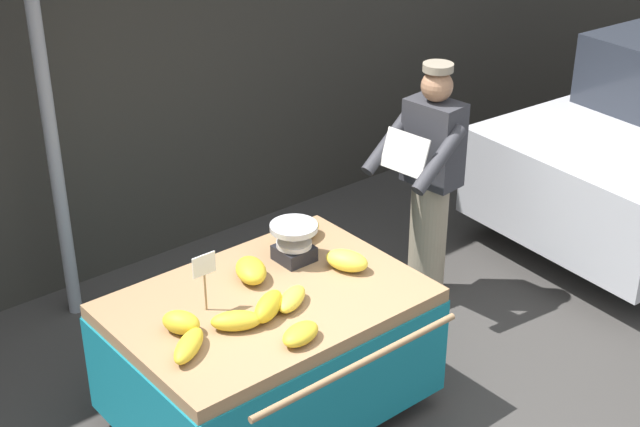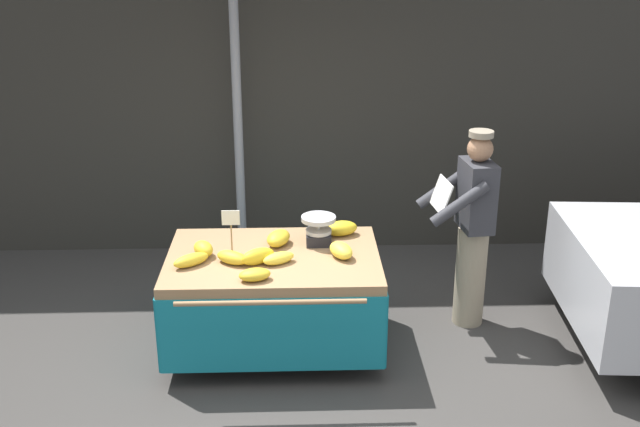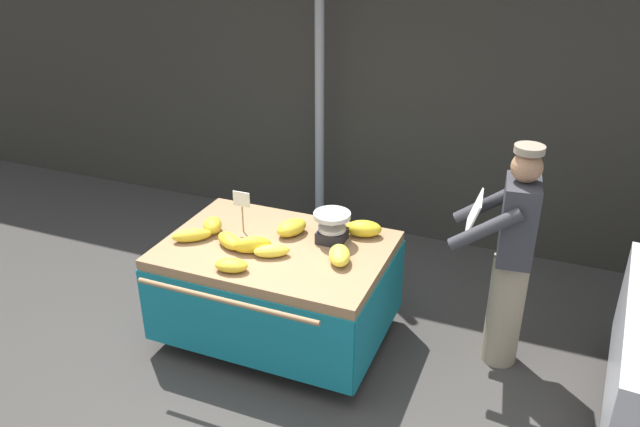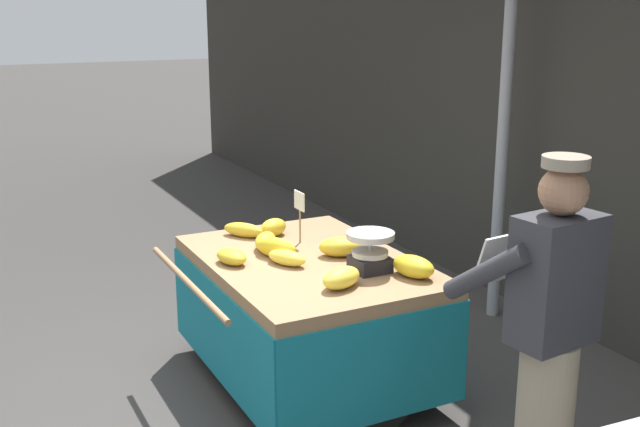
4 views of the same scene
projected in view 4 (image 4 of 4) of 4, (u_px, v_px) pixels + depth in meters
ground_plane at (218, 417)px, 4.51m from camera, size 60.00×60.00×0.00m
back_wall at (609, 62)px, 5.26m from camera, size 16.00×0.24×3.89m
street_pole at (505, 106)px, 5.60m from camera, size 0.09×0.09×3.22m
banana_cart at (308, 292)px, 4.76m from camera, size 1.69×1.37×0.83m
weighing_scale at (370, 252)px, 4.46m from camera, size 0.28×0.28×0.24m
price_sign at (299, 206)px, 4.97m from camera, size 0.14×0.01×0.34m
banana_bunch_0 at (273, 227)px, 5.16m from camera, size 0.22×0.25×0.12m
banana_bunch_1 at (231, 257)px, 4.60m from camera, size 0.26×0.19×0.09m
banana_bunch_2 at (341, 247)px, 4.75m from camera, size 0.25×0.31×0.12m
banana_bunch_3 at (287, 258)px, 4.58m from camera, size 0.28×0.23×0.09m
banana_bunch_4 at (341, 278)px, 4.21m from camera, size 0.24×0.30×0.12m
banana_bunch_5 at (413, 266)px, 4.38m from camera, size 0.31×0.23×0.12m
banana_bunch_6 at (244, 230)px, 5.15m from camera, size 0.30×0.27×0.09m
banana_bunch_7 at (276, 248)px, 4.71m from camera, size 0.30×0.24×0.13m
banana_bunch_8 at (266, 241)px, 4.89m from camera, size 0.29×0.25×0.10m
vendor_person at (548, 341)px, 3.44m from camera, size 0.61×0.56×1.71m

